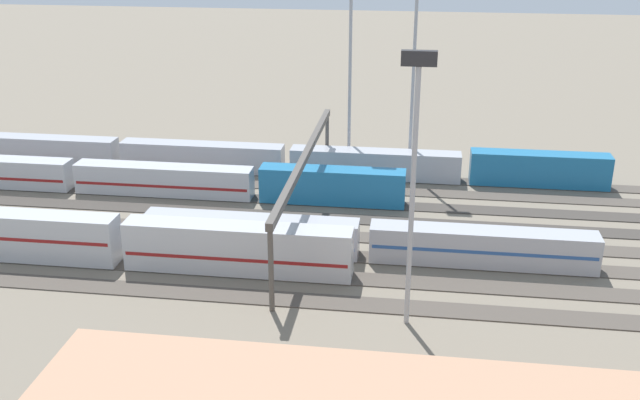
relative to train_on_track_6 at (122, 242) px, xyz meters
The scene contains 17 objects.
ground_plane 22.15m from the train_on_track_6, 145.36° to the right, with size 400.00×400.00×0.00m, color #756B5B.
track_bed_0 35.13m from the train_on_track_6, 121.10° to the right, with size 140.00×2.80×0.12m, color #4C443D.
track_bed_1 30.97m from the train_on_track_6, 125.90° to the right, with size 140.00×2.80×0.12m, color #4C443D.
track_bed_2 27.09m from the train_on_track_6, 132.14° to the right, with size 140.00×2.80×0.12m, color #3D3833.
track_bed_3 23.64m from the train_on_track_6, 140.34° to the right, with size 140.00×2.80×0.12m, color #3D3833.
track_bed_4 20.83m from the train_on_track_6, 151.07° to the right, with size 140.00×2.80×0.12m, color #4C443D.
track_bed_5 18.95m from the train_on_track_6, 164.55° to the right, with size 140.00×2.80×0.12m, color #4C443D.
track_bed_6 18.27m from the train_on_track_6, behind, with size 140.00×2.80×0.12m, color #4C443D.
track_bed_7 18.95m from the train_on_track_6, 164.55° to the left, with size 140.00×2.80×0.12m, color #4C443D.
train_on_track_6 is the anchor object (origin of this frame).
train_on_track_2 20.56m from the train_on_track_6, 76.67° to the right, with size 66.40×3.06×4.40m.
train_on_track_5 24.89m from the train_on_track_6, 168.41° to the right, with size 47.20×3.06×3.80m.
train_on_track_0 31.70m from the train_on_track_6, 108.83° to the right, with size 90.60×3.00×4.40m.
light_mast_0 41.90m from the train_on_track_6, 120.70° to the right, with size 2.80×0.70×28.78m.
light_mast_1 32.79m from the train_on_track_6, 165.51° to the left, with size 2.80×0.70×24.04m.
light_mast_2 45.50m from the train_on_track_6, 131.34° to the right, with size 2.80×0.70×27.69m.
signal_gantry 21.67m from the train_on_track_6, 143.58° to the right, with size 0.70×40.00×8.80m.
Camera 1 is at (-11.23, 77.19, 33.97)m, focal length 41.23 mm.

